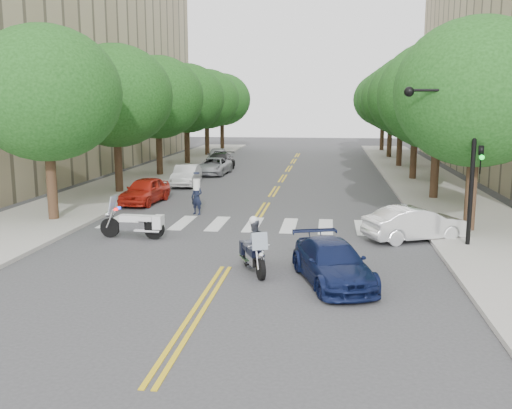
% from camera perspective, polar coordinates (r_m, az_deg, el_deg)
% --- Properties ---
extents(ground, '(140.00, 140.00, 0.00)m').
position_cam_1_polar(ground, '(18.29, -3.01, -6.28)').
color(ground, '#38383A').
rests_on(ground, ground).
extents(sidewalk_left, '(5.00, 60.00, 0.15)m').
position_cam_1_polar(sidewalk_left, '(41.57, -10.49, 2.91)').
color(sidewalk_left, '#9E9991').
rests_on(sidewalk_left, ground).
extents(sidewalk_right, '(5.00, 60.00, 0.15)m').
position_cam_1_polar(sidewalk_right, '(40.09, 16.36, 2.41)').
color(sidewalk_right, '#9E9991').
rests_on(sidewalk_right, ground).
extents(tree_l_0, '(6.40, 6.40, 8.45)m').
position_cam_1_polar(tree_l_0, '(26.17, -20.26, 10.36)').
color(tree_l_0, '#382316').
rests_on(tree_l_0, ground).
extents(tree_l_1, '(6.40, 6.40, 8.45)m').
position_cam_1_polar(tree_l_1, '(33.48, -13.87, 10.49)').
color(tree_l_1, '#382316').
rests_on(tree_l_1, ground).
extents(tree_l_2, '(6.40, 6.40, 8.45)m').
position_cam_1_polar(tree_l_2, '(41.05, -9.80, 10.51)').
color(tree_l_2, '#382316').
rests_on(tree_l_2, ground).
extents(tree_l_3, '(6.40, 6.40, 8.45)m').
position_cam_1_polar(tree_l_3, '(48.76, -7.00, 10.49)').
color(tree_l_3, '#382316').
rests_on(tree_l_3, ground).
extents(tree_l_4, '(6.40, 6.40, 8.45)m').
position_cam_1_polar(tree_l_4, '(56.55, -4.97, 10.46)').
color(tree_l_4, '#382316').
rests_on(tree_l_4, ground).
extents(tree_l_5, '(6.40, 6.40, 8.45)m').
position_cam_1_polar(tree_l_5, '(64.39, -3.44, 10.43)').
color(tree_l_5, '#382316').
rests_on(tree_l_5, ground).
extents(tree_r_0, '(6.40, 6.40, 8.45)m').
position_cam_1_polar(tree_r_0, '(23.93, 21.27, 10.38)').
color(tree_r_0, '#382316').
rests_on(tree_r_0, ground).
extents(tree_r_1, '(6.40, 6.40, 8.45)m').
position_cam_1_polar(tree_r_1, '(31.76, 17.82, 10.34)').
color(tree_r_1, '#382316').
rests_on(tree_r_1, ground).
extents(tree_r_2, '(6.40, 6.40, 8.45)m').
position_cam_1_polar(tree_r_2, '(39.66, 15.74, 10.30)').
color(tree_r_2, '#382316').
rests_on(tree_r_2, ground).
extents(tree_r_3, '(6.40, 6.40, 8.45)m').
position_cam_1_polar(tree_r_3, '(47.59, 14.35, 10.27)').
color(tree_r_3, '#382316').
rests_on(tree_r_3, ground).
extents(tree_r_4, '(6.40, 6.40, 8.45)m').
position_cam_1_polar(tree_r_4, '(55.55, 13.36, 10.24)').
color(tree_r_4, '#382316').
rests_on(tree_r_4, ground).
extents(tree_r_5, '(6.40, 6.40, 8.45)m').
position_cam_1_polar(tree_r_5, '(63.51, 12.62, 10.22)').
color(tree_r_5, '#382316').
rests_on(tree_r_5, ground).
extents(traffic_signal_pole, '(2.82, 0.42, 6.00)m').
position_cam_1_polar(traffic_signal_pole, '(21.29, 19.71, 5.65)').
color(traffic_signal_pole, black).
rests_on(traffic_signal_pole, ground).
extents(motorcycle_police, '(1.10, 2.08, 1.77)m').
position_cam_1_polar(motorcycle_police, '(17.60, -0.29, -4.27)').
color(motorcycle_police, black).
rests_on(motorcycle_police, ground).
extents(motorcycle_parked, '(2.57, 0.61, 1.66)m').
position_cam_1_polar(motorcycle_parked, '(22.43, -11.75, -1.90)').
color(motorcycle_parked, black).
rests_on(motorcycle_parked, ground).
extents(officer_standing, '(0.69, 0.58, 1.60)m').
position_cam_1_polar(officer_standing, '(26.82, -5.94, 0.70)').
color(officer_standing, black).
rests_on(officer_standing, ground).
extents(convertible, '(4.18, 2.89, 1.31)m').
position_cam_1_polar(convertible, '(22.47, 15.68, -1.84)').
color(convertible, white).
rests_on(convertible, ground).
extents(sedan_blue, '(2.86, 4.48, 1.21)m').
position_cam_1_polar(sedan_blue, '(16.73, 7.67, -5.78)').
color(sedan_blue, '#0F1940').
rests_on(sedan_blue, ground).
extents(parked_car_a, '(1.94, 4.09, 1.35)m').
position_cam_1_polar(parked_car_a, '(30.22, -11.04, 1.38)').
color(parked_car_a, red).
rests_on(parked_car_a, ground).
extents(parked_car_b, '(1.66, 4.04, 1.30)m').
position_cam_1_polar(parked_car_b, '(36.35, -6.99, 2.90)').
color(parked_car_b, silver).
rests_on(parked_car_b, ground).
extents(parked_car_c, '(2.24, 4.50, 1.23)m').
position_cam_1_polar(parked_car_c, '(41.86, -4.26, 3.84)').
color(parked_car_c, '#9A9CA1').
rests_on(parked_car_c, ground).
extents(parked_car_d, '(1.97, 4.76, 1.38)m').
position_cam_1_polar(parked_car_d, '(44.01, -3.69, 4.25)').
color(parked_car_d, black).
rests_on(parked_car_d, ground).
extents(parked_car_e, '(2.07, 4.30, 1.42)m').
position_cam_1_polar(parked_car_e, '(48.98, -3.86, 4.86)').
color(parked_car_e, '#A9A8AE').
rests_on(parked_car_e, ground).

